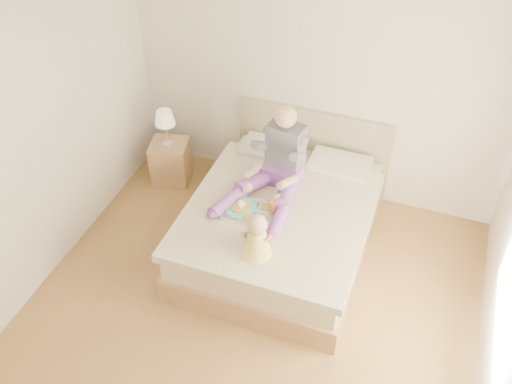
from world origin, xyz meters
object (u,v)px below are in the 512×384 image
(nightstand, at_px, (171,161))
(adult, at_px, (277,167))
(baby, at_px, (257,238))
(bed, at_px, (284,219))
(tray, at_px, (251,209))

(nightstand, xyz_separation_m, adult, (1.40, -0.40, 0.61))
(adult, bearing_deg, nightstand, 172.67)
(adult, relative_size, baby, 2.48)
(bed, xyz_separation_m, tray, (-0.24, -0.30, 0.32))
(tray, bearing_deg, nightstand, 146.02)
(bed, xyz_separation_m, nightstand, (-1.54, 0.53, -0.07))
(nightstand, distance_m, tray, 1.59)
(nightstand, bearing_deg, tray, -45.91)
(tray, distance_m, baby, 0.55)
(adult, height_order, baby, adult)
(bed, relative_size, nightstand, 4.34)
(bed, distance_m, baby, 0.90)
(nightstand, distance_m, adult, 1.58)
(bed, distance_m, tray, 0.50)
(bed, distance_m, adult, 0.58)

